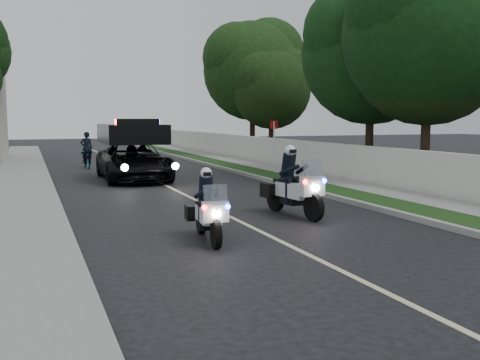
% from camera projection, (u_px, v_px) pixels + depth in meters
% --- Properties ---
extents(ground, '(120.00, 120.00, 0.00)m').
position_uv_depth(ground, '(275.00, 239.00, 11.80)').
color(ground, '#232326').
rests_on(ground, ground).
extents(curb_right, '(0.20, 60.00, 0.15)m').
position_uv_depth(curb_right, '(265.00, 179.00, 22.53)').
color(curb_right, gray).
rests_on(curb_right, ground).
extents(grass_verge, '(1.20, 60.00, 0.16)m').
position_uv_depth(grass_verge, '(280.00, 178.00, 22.77)').
color(grass_verge, '#193814').
rests_on(grass_verge, ground).
extents(sidewalk_right, '(1.40, 60.00, 0.16)m').
position_uv_depth(sidewalk_right, '(309.00, 177.00, 23.23)').
color(sidewalk_right, gray).
rests_on(sidewalk_right, ground).
extents(property_wall, '(0.22, 60.00, 1.50)m').
position_uv_depth(property_wall, '(330.00, 161.00, 23.51)').
color(property_wall, beige).
rests_on(property_wall, ground).
extents(curb_left, '(0.20, 60.00, 0.15)m').
position_uv_depth(curb_left, '(51.00, 188.00, 19.62)').
color(curb_left, gray).
rests_on(curb_left, ground).
extents(sidewalk_left, '(2.00, 60.00, 0.16)m').
position_uv_depth(sidewalk_left, '(18.00, 190.00, 19.23)').
color(sidewalk_left, gray).
rests_on(sidewalk_left, ground).
extents(lane_marking, '(0.12, 50.00, 0.01)m').
position_uv_depth(lane_marking, '(165.00, 185.00, 21.08)').
color(lane_marking, '#BFB78C').
rests_on(lane_marking, ground).
extents(police_moto_left, '(0.80, 1.85, 1.53)m').
position_uv_depth(police_moto_left, '(208.00, 240.00, 11.63)').
color(police_moto_left, white).
rests_on(police_moto_left, ground).
extents(police_moto_right, '(1.03, 2.26, 1.85)m').
position_uv_depth(police_moto_right, '(293.00, 216.00, 14.57)').
color(police_moto_right, silver).
rests_on(police_moto_right, ground).
extents(police_suv, '(2.61, 5.56, 2.69)m').
position_uv_depth(police_suv, '(134.00, 180.00, 22.87)').
color(police_suv, black).
rests_on(police_suv, ground).
extents(bicycle, '(0.70, 1.76, 0.90)m').
position_uv_depth(bicycle, '(87.00, 168.00, 28.43)').
color(bicycle, black).
rests_on(bicycle, ground).
extents(cyclist, '(0.63, 0.45, 1.64)m').
position_uv_depth(cyclist, '(87.00, 168.00, 28.43)').
color(cyclist, black).
rests_on(cyclist, ground).
extents(sign_post, '(0.41, 0.41, 2.49)m').
position_uv_depth(sign_post, '(274.00, 172.00, 26.28)').
color(sign_post, '#AB1E0C').
rests_on(sign_post, ground).
extents(tree_right_a, '(6.85, 6.85, 11.06)m').
position_uv_depth(tree_right_a, '(424.00, 184.00, 21.66)').
color(tree_right_a, '#103510').
rests_on(tree_right_a, ground).
extents(tree_right_b, '(7.32, 7.32, 10.38)m').
position_uv_depth(tree_right_b, '(368.00, 174.00, 25.11)').
color(tree_right_b, '#133913').
rests_on(tree_right_b, ground).
extents(tree_right_c, '(8.12, 8.12, 10.40)m').
position_uv_depth(tree_right_c, '(424.00, 183.00, 21.76)').
color(tree_right_c, black).
rests_on(tree_right_c, ground).
extents(tree_right_d, '(6.81, 6.81, 10.99)m').
position_uv_depth(tree_right_d, '(252.00, 155.00, 37.89)').
color(tree_right_d, '#1B3B13').
rests_on(tree_right_d, ground).
extents(tree_right_e, '(5.66, 5.66, 8.45)m').
position_uv_depth(tree_right_e, '(271.00, 157.00, 36.02)').
color(tree_right_e, '#193310').
rests_on(tree_right_e, ground).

